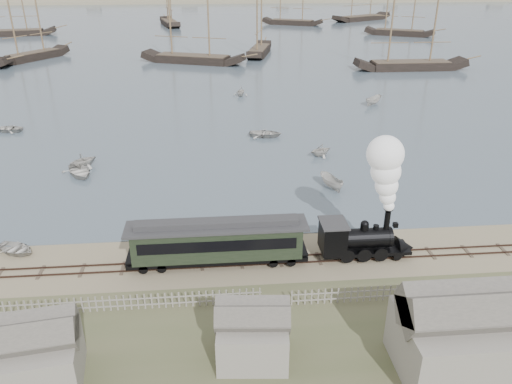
{
  "coord_description": "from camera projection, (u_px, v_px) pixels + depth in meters",
  "views": [
    {
      "loc": [
        0.21,
        -34.32,
        21.17
      ],
      "look_at": [
        3.56,
        3.22,
        3.5
      ],
      "focal_mm": 35.0,
      "sensor_mm": 36.0,
      "label": 1
    }
  ],
  "objects": [
    {
      "name": "ground",
      "position": [
        215.0,
        250.0,
        39.92
      ],
      "size": [
        600.0,
        600.0,
        0.0
      ],
      "primitive_type": "plane",
      "color": "gray",
      "rests_on": "ground"
    },
    {
      "name": "harbor_water",
      "position": [
        209.0,
        19.0,
        193.23
      ],
      "size": [
        600.0,
        336.0,
        0.06
      ],
      "primitive_type": "cube",
      "color": "#42545F",
      "rests_on": "ground"
    },
    {
      "name": "rail_track",
      "position": [
        216.0,
        264.0,
        38.1
      ],
      "size": [
        120.0,
        1.8,
        0.16
      ],
      "color": "#38251E",
      "rests_on": "ground"
    },
    {
      "name": "picket_fence_west",
      "position": [
        119.0,
        310.0,
        33.09
      ],
      "size": [
        19.0,
        0.1,
        1.2
      ],
      "primitive_type": null,
      "color": "gray",
      "rests_on": "ground"
    },
    {
      "name": "picket_fence_east",
      "position": [
        400.0,
        299.0,
        34.16
      ],
      "size": [
        15.0,
        0.1,
        1.2
      ],
      "primitive_type": null,
      "color": "gray",
      "rests_on": "ground"
    },
    {
      "name": "shed_left",
      "position": [
        37.0,
        383.0,
        27.39
      ],
      "size": [
        5.0,
        4.0,
        4.1
      ],
      "primitive_type": null,
      "color": "gray",
      "rests_on": "ground"
    },
    {
      "name": "shed_mid",
      "position": [
        253.0,
        356.0,
        29.26
      ],
      "size": [
        4.0,
        3.5,
        3.6
      ],
      "primitive_type": null,
      "color": "gray",
      "rests_on": "ground"
    },
    {
      "name": "shed_right",
      "position": [
        448.0,
        369.0,
        28.34
      ],
      "size": [
        6.0,
        5.0,
        5.1
      ],
      "primitive_type": null,
      "color": "gray",
      "rests_on": "ground"
    },
    {
      "name": "far_spit",
      "position": [
        208.0,
        3.0,
        265.4
      ],
      "size": [
        500.0,
        20.0,
        1.8
      ],
      "primitive_type": "cube",
      "color": "tan",
      "rests_on": "ground"
    },
    {
      "name": "locomotive",
      "position": [
        379.0,
        207.0,
        37.27
      ],
      "size": [
        7.54,
        2.82,
        9.4
      ],
      "color": "black",
      "rests_on": "ground"
    },
    {
      "name": "passenger_coach",
      "position": [
        217.0,
        240.0,
        37.25
      ],
      "size": [
        13.48,
        2.6,
        3.27
      ],
      "color": "black",
      "rests_on": "ground"
    },
    {
      "name": "beached_dinghy",
      "position": [
        16.0,
        249.0,
        39.44
      ],
      "size": [
        3.74,
        4.12,
        0.7
      ],
      "primitive_type": "imported",
      "rotation": [
        0.0,
        0.0,
        1.07
      ],
      "color": "#BBB9B2",
      "rests_on": "ground"
    },
    {
      "name": "rowboat_0",
      "position": [
        79.0,
        171.0,
        53.37
      ],
      "size": [
        5.36,
        4.84,
        0.91
      ],
      "primitive_type": "imported",
      "rotation": [
        0.0,
        0.0,
        0.49
      ],
      "color": "#BBB9B2",
      "rests_on": "harbor_water"
    },
    {
      "name": "rowboat_1",
      "position": [
        83.0,
        160.0,
        55.36
      ],
      "size": [
        4.05,
        4.11,
        1.64
      ],
      "primitive_type": "imported",
      "rotation": [
        0.0,
        0.0,
        2.25
      ],
      "color": "#BBB9B2",
      "rests_on": "harbor_water"
    },
    {
      "name": "rowboat_2",
      "position": [
        331.0,
        182.0,
        50.29
      ],
      "size": [
        3.63,
        2.54,
        1.32
      ],
      "primitive_type": "imported",
      "rotation": [
        0.0,
        0.0,
        3.55
      ],
      "color": "#BBB9B2",
      "rests_on": "harbor_water"
    },
    {
      "name": "rowboat_3",
      "position": [
        265.0,
        133.0,
        65.01
      ],
      "size": [
        3.74,
        4.71,
        0.88
      ],
      "primitive_type": "imported",
      "rotation": [
        0.0,
        0.0,
        1.39
      ],
      "color": "#BBB9B2",
      "rests_on": "harbor_water"
    },
    {
      "name": "rowboat_4",
      "position": [
        321.0,
        150.0,
        58.57
      ],
      "size": [
        3.36,
        3.55,
        1.47
      ],
      "primitive_type": "imported",
      "rotation": [
        0.0,
        0.0,
        5.15
      ],
      "color": "#BBB9B2",
      "rests_on": "harbor_water"
    },
    {
      "name": "rowboat_5",
      "position": [
        373.0,
        100.0,
        79.12
      ],
      "size": [
        3.3,
        3.7,
        1.4
      ],
      "primitive_type": "imported",
      "rotation": [
        0.0,
        0.0,
        2.23
      ],
      "color": "#BBB9B2",
      "rests_on": "harbor_water"
    },
    {
      "name": "rowboat_6",
      "position": [
        8.0,
        128.0,
        67.03
      ],
      "size": [
        3.41,
        4.33,
        0.81
      ],
      "primitive_type": "imported",
      "rotation": [
        0.0,
        0.0,
        4.55
      ],
      "color": "#BBB9B2",
      "rests_on": "harbor_water"
    },
    {
      "name": "rowboat_7",
      "position": [
        241.0,
        91.0,
        84.27
      ],
      "size": [
        3.43,
        3.14,
        1.53
      ],
      "primitive_type": "imported",
      "rotation": [
        0.0,
        0.0,
        6.04
      ],
      "color": "#BBB9B2",
      "rests_on": "harbor_water"
    },
    {
      "name": "schooner_1",
      "position": [
        26.0,
        14.0,
        110.57
      ],
      "size": [
        13.64,
        17.67,
        20.0
      ],
      "primitive_type": null,
      "rotation": [
        0.0,
        0.0,
        0.99
      ],
      "color": "black",
      "rests_on": "harbor_water"
    },
    {
      "name": "schooner_2",
      "position": [
        191.0,
        16.0,
        107.22
      ],
      "size": [
        23.73,
        13.4,
        20.0
      ],
      "primitive_type": null,
      "rotation": [
        0.0,
        0.0,
        -0.37
      ],
      "color": "black",
      "rests_on": "harbor_water"
    },
    {
      "name": "schooner_3",
      "position": [
        260.0,
        11.0,
        116.74
      ],
      "size": [
        8.41,
        18.54,
        20.0
      ],
      "primitive_type": null,
      "rotation": [
        0.0,
        0.0,
        1.33
      ],
      "color": "black",
      "rests_on": "harbor_water"
    },
    {
      "name": "schooner_4",
      "position": [
        416.0,
        19.0,
        100.5
      ],
      "size": [
        23.43,
        5.61,
        20.0
      ],
      "primitive_type": null,
      "rotation": [
        0.0,
        0.0,
        -0.01
      ],
      "color": "black",
      "rests_on": "harbor_water"
    },
    {
      "name": "schooner_5",
      "position": [
        403.0,
        0.0,
        146.76
      ],
      "size": [
        20.32,
        13.47,
        20.0
      ],
      "primitive_type": null,
      "rotation": [
        0.0,
        0.0,
        -0.47
      ],
      "color": "black",
      "rests_on": "harbor_water"
    },
    {
      "name": "schooner_6",
      "position": [
        6.0,
        0.0,
        146.33
      ],
      "size": [
        25.41,
        9.82,
        20.0
      ],
      "primitive_type": null,
      "rotation": [
        0.0,
        0.0,
        0.17
      ],
      "color": "black",
      "rests_on": "harbor_water"
    }
  ]
}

